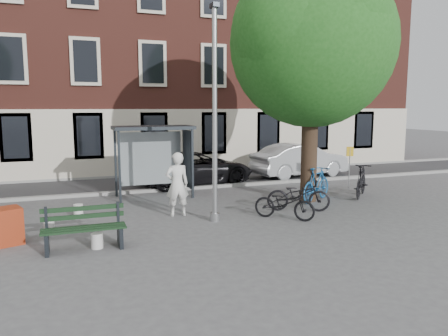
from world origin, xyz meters
TOP-DOWN VIEW (x-y plane):
  - ground at (0.00, 0.00)m, footprint 90.00×90.00m
  - road at (0.00, 7.00)m, footprint 40.00×4.00m
  - curb_near at (0.00, 5.00)m, footprint 40.00×0.25m
  - curb_far at (0.00, 9.00)m, footprint 40.00×0.25m
  - building_row at (0.00, 13.00)m, footprint 30.00×8.00m
  - lamppost at (0.00, 0.00)m, footprint 0.28×0.35m
  - tree_right at (4.01, 1.38)m, footprint 5.76×5.60m
  - bus_shelter at (-0.61, 4.11)m, footprint 2.85×1.45m
  - painter at (-0.87, 1.00)m, footprint 0.71×0.47m
  - bench at (-3.69, -1.34)m, footprint 1.90×0.63m
  - bike_a at (2.91, 0.27)m, footprint 2.10×1.47m
  - bike_b at (4.24, 1.35)m, footprint 2.01×1.60m
  - bike_c at (2.00, -0.50)m, footprint 1.76×1.75m
  - bike_d at (6.19, 1.42)m, footprint 1.83×1.82m
  - car_dark at (1.19, 6.08)m, footprint 5.33×2.99m
  - car_silver at (6.48, 6.41)m, footprint 4.96×2.29m
  - red_stand at (-5.55, -0.37)m, footprint 1.05×0.86m
  - bucket_a at (-3.41, -1.38)m, footprint 0.34×0.34m
  - bucket_b at (-4.52, 0.35)m, footprint 0.37×0.37m
  - bucket_c at (-3.73, 2.00)m, footprint 0.35×0.35m
  - notice_sign at (6.84, 3.06)m, footprint 0.29×0.10m

SIDE VIEW (x-z plane):
  - ground at x=0.00m, z-range 0.00..0.00m
  - road at x=0.00m, z-range 0.00..0.01m
  - curb_near at x=0.00m, z-range 0.00..0.12m
  - curb_far at x=0.00m, z-range 0.00..0.12m
  - bucket_a at x=-3.41m, z-range 0.00..0.36m
  - bucket_b at x=-4.52m, z-range 0.00..0.36m
  - bucket_c at x=-3.73m, z-range 0.00..0.36m
  - bench at x=-3.69m, z-range -0.04..0.94m
  - red_stand at x=-5.55m, z-range 0.00..0.90m
  - bike_c at x=2.00m, z-range 0.00..0.97m
  - bike_a at x=2.91m, z-range 0.00..1.05m
  - bike_d at x=6.19m, z-range 0.00..1.21m
  - bike_b at x=4.24m, z-range 0.00..1.22m
  - car_dark at x=1.19m, z-range 0.00..1.41m
  - car_silver at x=6.48m, z-range 0.00..1.57m
  - painter at x=-0.87m, z-range 0.00..1.95m
  - notice_sign at x=6.84m, z-range 0.34..2.05m
  - bus_shelter at x=-0.61m, z-range 0.61..3.23m
  - lamppost at x=0.00m, z-range -0.27..5.84m
  - tree_right at x=4.01m, z-range 1.52..9.72m
  - building_row at x=0.00m, z-range 0.00..14.00m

